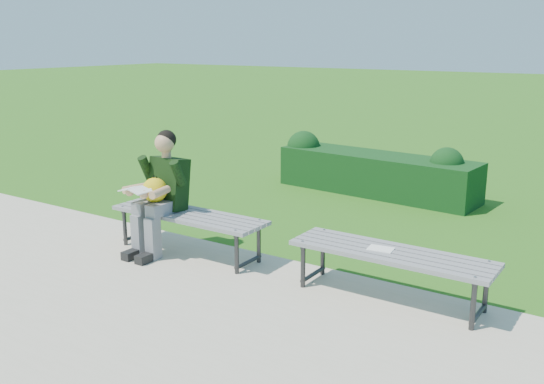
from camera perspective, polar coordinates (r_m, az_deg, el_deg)
name	(u,v)px	position (r m, az deg, el deg)	size (l,w,h in m)	color
ground	(248,252)	(6.69, -2.24, -5.63)	(80.00, 80.00, 0.00)	#2B701C
walkway	(130,308)	(5.47, -13.18, -10.57)	(30.00, 3.50, 0.02)	#B7A997
hedge	(374,171)	(9.27, 9.53, 1.98)	(3.16, 1.01, 0.84)	#0E3C0D
bench_left	(189,218)	(6.52, -7.86, -2.45)	(1.80, 0.50, 0.46)	slate
bench_right	(391,257)	(5.43, 11.14, -6.03)	(1.80, 0.50, 0.46)	slate
seated_boy	(160,189)	(6.58, -10.48, 0.28)	(0.56, 0.76, 1.31)	slate
paper_sheet	(381,249)	(5.45, 10.19, -5.28)	(0.24, 0.19, 0.01)	white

